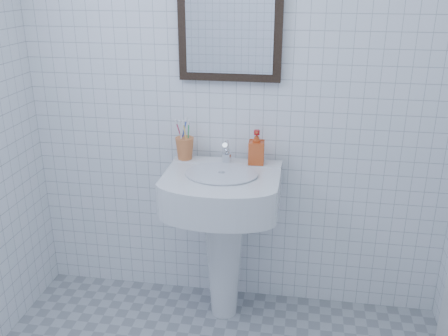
# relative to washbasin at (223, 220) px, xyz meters

# --- Properties ---
(wall_back) EXTENTS (2.20, 0.02, 2.50)m
(wall_back) POSITION_rel_washbasin_xyz_m (0.03, 0.21, 0.68)
(wall_back) COLOR white
(wall_back) RESTS_ON ground
(washbasin) EXTENTS (0.55, 0.40, 0.85)m
(washbasin) POSITION_rel_washbasin_xyz_m (0.00, 0.00, 0.00)
(washbasin) COLOR white
(washbasin) RESTS_ON ground
(faucet) EXTENTS (0.05, 0.11, 0.12)m
(faucet) POSITION_rel_washbasin_xyz_m (0.00, 0.10, 0.32)
(faucet) COLOR silver
(faucet) RESTS_ON washbasin
(toothbrush_cup) EXTENTS (0.11, 0.11, 0.11)m
(toothbrush_cup) POSITION_rel_washbasin_xyz_m (-0.22, 0.12, 0.33)
(toothbrush_cup) COLOR #CF6D38
(toothbrush_cup) RESTS_ON washbasin
(soap_dispenser) EXTENTS (0.08, 0.08, 0.17)m
(soap_dispenser) POSITION_rel_washbasin_xyz_m (0.15, 0.12, 0.36)
(soap_dispenser) COLOR red
(soap_dispenser) RESTS_ON washbasin
(wall_mirror) EXTENTS (0.50, 0.04, 0.62)m
(wall_mirror) POSITION_rel_washbasin_xyz_m (-0.00, 0.19, 0.98)
(wall_mirror) COLOR black
(wall_mirror) RESTS_ON wall_back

